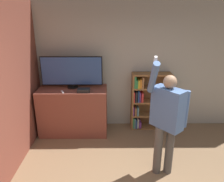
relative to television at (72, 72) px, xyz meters
The scene contains 8 objects.
wall_back 1.34m from the television, 13.39° to the left, with size 6.13×0.06×2.70m.
wall_side_brick 1.31m from the television, 127.20° to the right, with size 0.06×4.25×2.70m.
tv_ledge 0.84m from the television, 90.00° to the right, with size 1.41×0.63×0.99m.
television is the anchor object (origin of this frame).
game_console 0.48m from the television, 44.27° to the right, with size 0.24×0.16×0.07m.
remote_loose 0.47m from the television, 117.95° to the right, with size 0.09×0.14×0.02m.
bookshelf 1.73m from the television, ahead, with size 0.83×0.28×1.27m.
person 2.16m from the television, 40.39° to the right, with size 0.62×0.57×1.95m.
Camera 1 is at (-0.51, -1.93, 2.46)m, focal length 35.00 mm.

